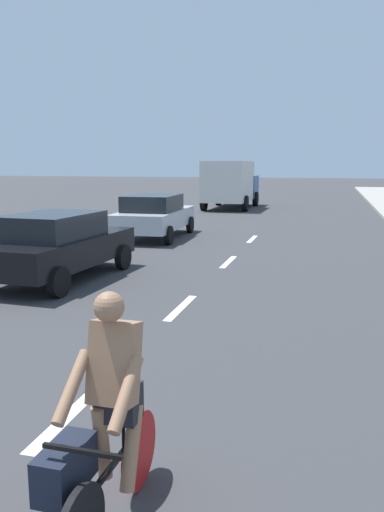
{
  "coord_description": "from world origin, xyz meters",
  "views": [
    {
      "loc": [
        2.63,
        2.72,
        2.7
      ],
      "look_at": [
        0.35,
        11.31,
        1.1
      ],
      "focal_mm": 36.36,
      "sensor_mm": 36.0,
      "label": 1
    }
  ],
  "objects_px": {
    "delivery_truck": "(231,183)",
    "cyclist": "(103,426)",
    "parked_car_silver": "(154,215)",
    "parked_car_black": "(57,244)"
  },
  "relations": [
    {
      "from": "parked_car_black",
      "to": "parked_car_silver",
      "type": "relative_size",
      "value": 0.97
    },
    {
      "from": "delivery_truck",
      "to": "cyclist",
      "type": "bearing_deg",
      "value": -80.63
    },
    {
      "from": "cyclist",
      "to": "parked_car_black",
      "type": "height_order",
      "value": "cyclist"
    },
    {
      "from": "cyclist",
      "to": "parked_car_silver",
      "type": "relative_size",
      "value": 0.39
    },
    {
      "from": "parked_car_black",
      "to": "delivery_truck",
      "type": "xyz_separation_m",
      "value": [
        0.3,
        20.13,
        0.66
      ]
    },
    {
      "from": "parked_car_black",
      "to": "parked_car_silver",
      "type": "bearing_deg",
      "value": 94.02
    },
    {
      "from": "cyclist",
      "to": "parked_car_silver",
      "type": "distance_m",
      "value": 15.37
    },
    {
      "from": "parked_car_silver",
      "to": "delivery_truck",
      "type": "height_order",
      "value": "delivery_truck"
    },
    {
      "from": "parked_car_silver",
      "to": "parked_car_black",
      "type": "bearing_deg",
      "value": -91.24
    },
    {
      "from": "parked_car_black",
      "to": "delivery_truck",
      "type": "bearing_deg",
      "value": 92.53
    }
  ]
}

